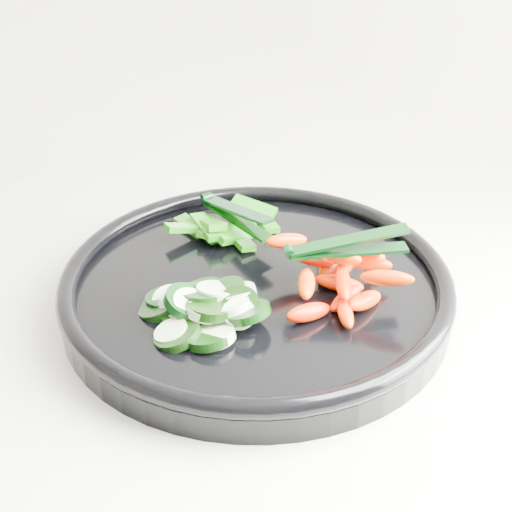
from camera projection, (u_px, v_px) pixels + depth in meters
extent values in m
cylinder|color=black|center=(256.00, 293.00, 0.69)|extent=(0.47, 0.47, 0.02)
torus|color=black|center=(256.00, 277.00, 0.68)|extent=(0.47, 0.47, 0.02)
cylinder|color=black|center=(178.00, 335.00, 0.61)|extent=(0.05, 0.05, 0.03)
cylinder|color=beige|center=(172.00, 332.00, 0.61)|extent=(0.04, 0.04, 0.02)
cylinder|color=black|center=(187.00, 297.00, 0.65)|extent=(0.05, 0.05, 0.02)
cylinder|color=beige|center=(175.00, 306.00, 0.64)|extent=(0.05, 0.05, 0.02)
cylinder|color=black|center=(190.00, 308.00, 0.64)|extent=(0.06, 0.06, 0.03)
cylinder|color=beige|center=(172.00, 302.00, 0.65)|extent=(0.05, 0.05, 0.02)
cylinder|color=black|center=(209.00, 336.00, 0.60)|extent=(0.05, 0.05, 0.02)
cylinder|color=beige|center=(214.00, 336.00, 0.60)|extent=(0.04, 0.04, 0.02)
cylinder|color=black|center=(203.00, 291.00, 0.66)|extent=(0.05, 0.05, 0.02)
cylinder|color=beige|center=(208.00, 298.00, 0.65)|extent=(0.04, 0.04, 0.02)
cylinder|color=black|center=(168.00, 299.00, 0.65)|extent=(0.05, 0.05, 0.01)
cylinder|color=#D6F9C7|center=(170.00, 303.00, 0.65)|extent=(0.04, 0.04, 0.01)
cylinder|color=black|center=(183.00, 312.00, 0.63)|extent=(0.05, 0.05, 0.02)
cylinder|color=beige|center=(182.00, 301.00, 0.65)|extent=(0.04, 0.04, 0.01)
cylinder|color=black|center=(162.00, 305.00, 0.64)|extent=(0.05, 0.06, 0.03)
cylinder|color=beige|center=(182.00, 312.00, 0.63)|extent=(0.04, 0.04, 0.02)
cylinder|color=black|center=(248.00, 313.00, 0.62)|extent=(0.05, 0.05, 0.03)
cylinder|color=beige|center=(232.00, 308.00, 0.62)|extent=(0.04, 0.04, 0.02)
cylinder|color=black|center=(201.00, 294.00, 0.64)|extent=(0.06, 0.06, 0.02)
cylinder|color=beige|center=(216.00, 292.00, 0.64)|extent=(0.05, 0.05, 0.02)
cylinder|color=black|center=(188.00, 303.00, 0.63)|extent=(0.06, 0.06, 0.03)
cylinder|color=#D3EEBE|center=(191.00, 305.00, 0.63)|extent=(0.05, 0.05, 0.03)
cylinder|color=black|center=(238.00, 306.00, 0.63)|extent=(0.04, 0.04, 0.03)
cylinder|color=#B5D1A7|center=(239.00, 314.00, 0.61)|extent=(0.04, 0.04, 0.02)
cylinder|color=black|center=(225.00, 291.00, 0.65)|extent=(0.04, 0.04, 0.02)
cylinder|color=beige|center=(238.00, 294.00, 0.64)|extent=(0.05, 0.05, 0.02)
cylinder|color=black|center=(211.00, 309.00, 0.62)|extent=(0.06, 0.06, 0.02)
cylinder|color=#B6D2A8|center=(205.00, 312.00, 0.62)|extent=(0.04, 0.04, 0.02)
ellipsoid|color=#EC1B00|center=(346.00, 298.00, 0.65)|extent=(0.04, 0.04, 0.02)
ellipsoid|color=#EC2D00|center=(345.00, 314.00, 0.63)|extent=(0.01, 0.04, 0.02)
ellipsoid|color=#E15700|center=(326.00, 271.00, 0.68)|extent=(0.03, 0.05, 0.03)
ellipsoid|color=#FF3800|center=(365.00, 301.00, 0.64)|extent=(0.05, 0.05, 0.03)
ellipsoid|color=#FF2100|center=(335.00, 273.00, 0.68)|extent=(0.04, 0.04, 0.02)
ellipsoid|color=#EE0D00|center=(308.00, 312.00, 0.63)|extent=(0.05, 0.04, 0.02)
ellipsoid|color=#EB2B00|center=(339.00, 283.00, 0.67)|extent=(0.05, 0.03, 0.02)
ellipsoid|color=#FF3B00|center=(379.00, 259.00, 0.70)|extent=(0.03, 0.04, 0.02)
ellipsoid|color=#FB5D00|center=(327.00, 255.00, 0.71)|extent=(0.03, 0.05, 0.02)
ellipsoid|color=#EC2800|center=(306.00, 283.00, 0.64)|extent=(0.03, 0.05, 0.02)
ellipsoid|color=#F23A00|center=(360.00, 259.00, 0.68)|extent=(0.05, 0.04, 0.03)
ellipsoid|color=#FE4800|center=(346.00, 263.00, 0.67)|extent=(0.03, 0.05, 0.02)
ellipsoid|color=#EB1900|center=(343.00, 283.00, 0.64)|extent=(0.02, 0.05, 0.02)
ellipsoid|color=#FF3500|center=(314.00, 259.00, 0.68)|extent=(0.04, 0.02, 0.02)
ellipsoid|color=#DD3300|center=(368.00, 263.00, 0.67)|extent=(0.05, 0.02, 0.02)
ellipsoid|color=#F35700|center=(341.00, 256.00, 0.65)|extent=(0.04, 0.04, 0.02)
ellipsoid|color=#EA1400|center=(287.00, 241.00, 0.68)|extent=(0.05, 0.02, 0.02)
ellipsoid|color=#E63A00|center=(359.00, 253.00, 0.66)|extent=(0.04, 0.03, 0.02)
ellipsoid|color=#DC4400|center=(387.00, 278.00, 0.62)|extent=(0.05, 0.03, 0.02)
cube|color=#0B730A|center=(240.00, 234.00, 0.75)|extent=(0.06, 0.06, 0.03)
cube|color=#0A6609|center=(268.00, 225.00, 0.77)|extent=(0.02, 0.05, 0.02)
cube|color=#0C6C0A|center=(242.00, 242.00, 0.74)|extent=(0.03, 0.04, 0.01)
cube|color=#14750B|center=(231.00, 232.00, 0.76)|extent=(0.06, 0.04, 0.02)
cube|color=#09650C|center=(191.00, 226.00, 0.77)|extent=(0.04, 0.05, 0.01)
cube|color=#1D6709|center=(212.00, 231.00, 0.76)|extent=(0.04, 0.05, 0.02)
cube|color=#186009|center=(209.00, 223.00, 0.75)|extent=(0.04, 0.06, 0.03)
cube|color=#0A6B0D|center=(186.00, 228.00, 0.75)|extent=(0.05, 0.03, 0.02)
cube|color=#19700A|center=(206.00, 227.00, 0.75)|extent=(0.03, 0.06, 0.01)
cube|color=#126209|center=(254.00, 207.00, 0.79)|extent=(0.05, 0.04, 0.02)
cylinder|color=black|center=(289.00, 251.00, 0.64)|extent=(0.01, 0.01, 0.01)
cube|color=black|center=(348.00, 251.00, 0.65)|extent=(0.11, 0.02, 0.00)
cube|color=black|center=(349.00, 240.00, 0.64)|extent=(0.11, 0.02, 0.02)
cylinder|color=black|center=(207.00, 197.00, 0.78)|extent=(0.01, 0.01, 0.01)
cube|color=black|center=(236.00, 219.00, 0.75)|extent=(0.07, 0.10, 0.00)
cube|color=black|center=(236.00, 209.00, 0.74)|extent=(0.07, 0.10, 0.02)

